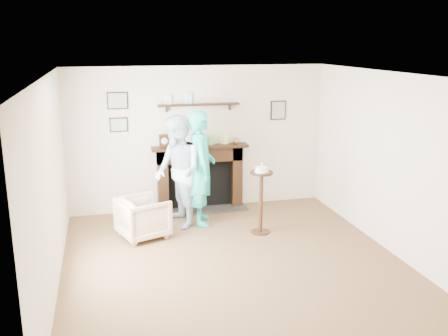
{
  "coord_description": "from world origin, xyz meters",
  "views": [
    {
      "loc": [
        -1.61,
        -5.89,
        2.91
      ],
      "look_at": [
        0.06,
        0.9,
        1.11
      ],
      "focal_mm": 40.0,
      "sensor_mm": 36.0,
      "label": 1
    }
  ],
  "objects_px": {
    "armchair": "(144,237)",
    "woman": "(202,223)",
    "man": "(179,225)",
    "pedestal_table": "(261,190)"
  },
  "relations": [
    {
      "from": "armchair",
      "to": "woman",
      "type": "distance_m",
      "value": 1.06
    },
    {
      "from": "man",
      "to": "pedestal_table",
      "type": "xyz_separation_m",
      "value": [
        1.18,
        -0.62,
        0.69
      ]
    },
    {
      "from": "armchair",
      "to": "man",
      "type": "relative_size",
      "value": 0.38
    },
    {
      "from": "man",
      "to": "woman",
      "type": "bearing_deg",
      "value": 80.85
    },
    {
      "from": "man",
      "to": "woman",
      "type": "relative_size",
      "value": 0.97
    },
    {
      "from": "man",
      "to": "woman",
      "type": "distance_m",
      "value": 0.38
    },
    {
      "from": "woman",
      "to": "man",
      "type": "bearing_deg",
      "value": 100.78
    },
    {
      "from": "man",
      "to": "armchair",
      "type": "bearing_deg",
      "value": -71.9
    },
    {
      "from": "woman",
      "to": "pedestal_table",
      "type": "height_order",
      "value": "pedestal_table"
    },
    {
      "from": "armchair",
      "to": "man",
      "type": "bearing_deg",
      "value": -78.82
    }
  ]
}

